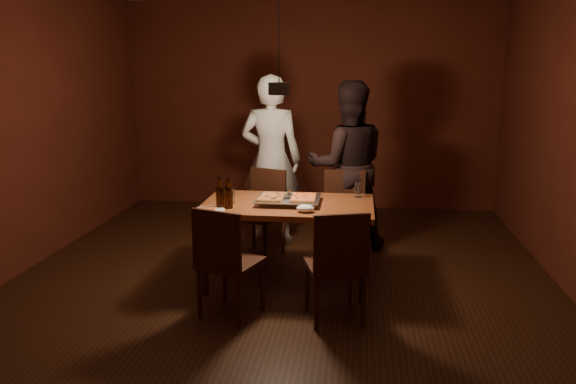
# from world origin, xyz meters

# --- Properties ---
(room_shell) EXTENTS (6.00, 6.00, 6.00)m
(room_shell) POSITION_xyz_m (0.00, 0.00, 1.40)
(room_shell) COLOR #341A0E
(room_shell) RESTS_ON ground
(dining_table) EXTENTS (1.50, 0.90, 0.75)m
(dining_table) POSITION_xyz_m (0.06, 0.10, 0.68)
(dining_table) COLOR brown
(dining_table) RESTS_ON floor
(chair_far_left) EXTENTS (0.55, 0.55, 0.49)m
(chair_far_left) POSITION_xyz_m (-0.30, 0.87, 0.54)
(chair_far_left) COLOR #38190F
(chair_far_left) RESTS_ON floor
(chair_far_right) EXTENTS (0.43, 0.43, 0.49)m
(chair_far_right) POSITION_xyz_m (0.53, 0.87, 0.54)
(chair_far_right) COLOR #38190F
(chair_far_right) RESTS_ON floor
(chair_near_left) EXTENTS (0.53, 0.53, 0.49)m
(chair_near_left) POSITION_xyz_m (-0.33, -0.69, 0.54)
(chair_near_left) COLOR #38190F
(chair_near_left) RESTS_ON floor
(chair_near_right) EXTENTS (0.52, 0.52, 0.49)m
(chair_near_right) POSITION_xyz_m (0.54, -0.66, 0.54)
(chair_near_right) COLOR #38190F
(chair_near_right) RESTS_ON floor
(pizza_tray) EXTENTS (0.57, 0.47, 0.05)m
(pizza_tray) POSITION_xyz_m (0.07, 0.10, 0.77)
(pizza_tray) COLOR silver
(pizza_tray) RESTS_ON dining_table
(pizza_meat) EXTENTS (0.23, 0.35, 0.02)m
(pizza_meat) POSITION_xyz_m (-0.08, 0.09, 0.81)
(pizza_meat) COLOR maroon
(pizza_meat) RESTS_ON pizza_tray
(pizza_cheese) EXTENTS (0.22, 0.34, 0.02)m
(pizza_cheese) POSITION_xyz_m (0.20, 0.10, 0.81)
(pizza_cheese) COLOR gold
(pizza_cheese) RESTS_ON pizza_tray
(spatula) EXTENTS (0.12, 0.25, 0.04)m
(spatula) POSITION_xyz_m (0.07, 0.12, 0.81)
(spatula) COLOR silver
(spatula) RESTS_ON pizza_tray
(beer_bottle_a) EXTENTS (0.07, 0.07, 0.27)m
(beer_bottle_a) POSITION_xyz_m (-0.48, -0.17, 0.89)
(beer_bottle_a) COLOR black
(beer_bottle_a) RESTS_ON dining_table
(beer_bottle_b) EXTENTS (0.07, 0.07, 0.26)m
(beer_bottle_b) POSITION_xyz_m (-0.42, -0.14, 0.88)
(beer_bottle_b) COLOR black
(beer_bottle_b) RESTS_ON dining_table
(water_glass_left) EXTENTS (0.08, 0.08, 0.13)m
(water_glass_left) POSITION_xyz_m (-0.44, 0.03, 0.81)
(water_glass_left) COLOR silver
(water_glass_left) RESTS_ON dining_table
(water_glass_right) EXTENTS (0.07, 0.07, 0.15)m
(water_glass_right) POSITION_xyz_m (0.68, 0.42, 0.82)
(water_glass_right) COLOR silver
(water_glass_right) RESTS_ON dining_table
(plate_slice) EXTENTS (0.26, 0.26, 0.03)m
(plate_slice) POSITION_xyz_m (-0.56, -0.27, 0.76)
(plate_slice) COLOR white
(plate_slice) RESTS_ON dining_table
(napkin) EXTENTS (0.15, 0.11, 0.06)m
(napkin) POSITION_xyz_m (0.24, -0.19, 0.78)
(napkin) COLOR white
(napkin) RESTS_ON dining_table
(diner_white) EXTENTS (0.70, 0.49, 1.85)m
(diner_white) POSITION_xyz_m (-0.29, 1.36, 0.92)
(diner_white) COLOR silver
(diner_white) RESTS_ON floor
(diner_dark) EXTENTS (0.97, 0.82, 1.79)m
(diner_dark) POSITION_xyz_m (0.55, 1.24, 0.89)
(diner_dark) COLOR black
(diner_dark) RESTS_ON floor
(pendant_lamp) EXTENTS (0.18, 0.18, 1.10)m
(pendant_lamp) POSITION_xyz_m (0.00, 0.00, 1.76)
(pendant_lamp) COLOR black
(pendant_lamp) RESTS_ON ceiling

